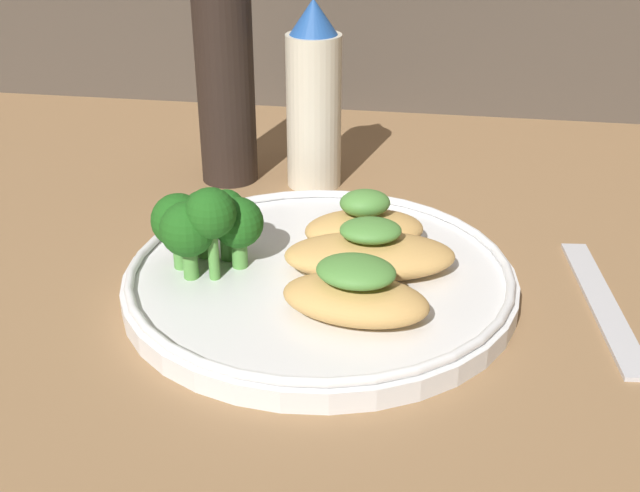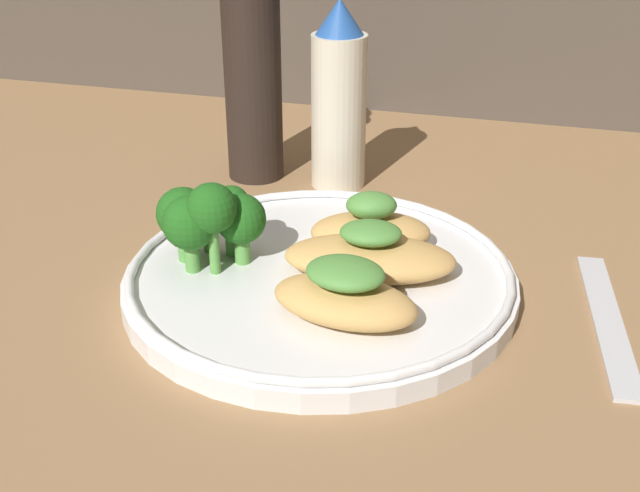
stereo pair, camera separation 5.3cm
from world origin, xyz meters
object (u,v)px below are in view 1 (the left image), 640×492
Objects in this scene: plate at (320,278)px; pepper_grinder at (225,81)px; sauce_bottle at (314,100)px; broccoli_bunch at (204,222)px.

plate is 22.93cm from pepper_grinder.
plate is 19.89cm from sauce_bottle.
plate is 1.35× the size of pepper_grinder.
pepper_grinder is at bearing 121.20° from plate.
pepper_grinder reaches higher than sauce_bottle.
plate is at bearing -79.18° from sauce_bottle.
sauce_bottle is at bearing 0.00° from pepper_grinder.
pepper_grinder reaches higher than plate.
broccoli_bunch is 19.84cm from sauce_bottle.
broccoli_bunch is (-7.58, -0.82, 3.96)cm from plate.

